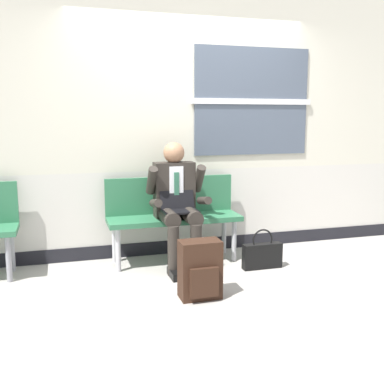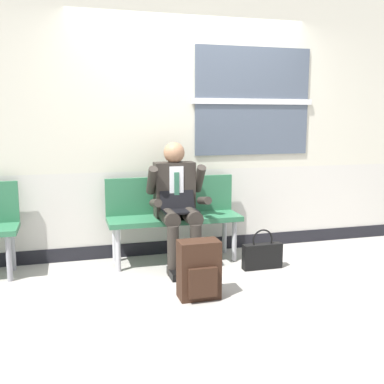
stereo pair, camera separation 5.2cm
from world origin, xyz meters
name	(u,v)px [view 2 (the right image)]	position (x,y,z in m)	size (l,w,h in m)	color
ground_plane	(205,266)	(0.00, 0.00, 0.00)	(18.00, 18.00, 0.00)	#9E9991
station_wall	(191,111)	(0.01, 0.57, 1.53)	(6.86, 0.16, 3.08)	beige
bench_with_person	(173,211)	(-0.26, 0.29, 0.51)	(1.35, 0.42, 0.86)	#2D6B47
person_seated	(177,201)	(-0.26, 0.10, 0.65)	(0.57, 0.70, 1.22)	#2D2823
backpack	(199,270)	(-0.29, -0.76, 0.24)	(0.33, 0.23, 0.48)	#331E14
handbag	(262,255)	(0.52, -0.22, 0.14)	(0.39, 0.10, 0.39)	black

